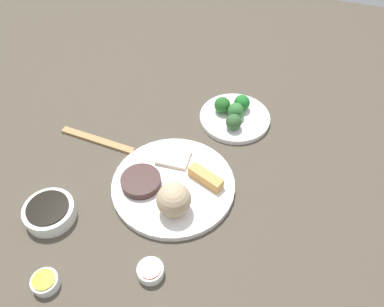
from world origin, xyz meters
TOP-DOWN VIEW (x-y plane):
  - tabletop at (0.00, 0.00)m, footprint 2.20×2.20m
  - main_plate at (-0.03, -0.00)m, footprint 0.30×0.30m
  - rice_scoop at (-0.06, 0.07)m, footprint 0.08×0.08m
  - spring_roll at (-0.10, -0.03)m, footprint 0.09×0.06m
  - crab_rangoon_wonton at (0.00, -0.07)m, footprint 0.08×0.07m
  - stir_fry_heap at (0.05, 0.03)m, footprint 0.10×0.10m
  - broccoli_plate at (-0.11, -0.28)m, footprint 0.20×0.20m
  - broccoli_floret_0 at (-0.11, -0.28)m, footprint 0.04×0.04m
  - broccoli_floret_1 at (-0.11, -0.23)m, footprint 0.04×0.04m
  - broccoli_floret_2 at (-0.07, -0.29)m, footprint 0.05×0.05m
  - broccoli_floret_3 at (-0.12, -0.32)m, footprint 0.05×0.05m
  - soy_sauce_bowl at (0.21, 0.17)m, footprint 0.11×0.11m
  - soy_sauce_bowl_liquid at (0.21, 0.17)m, footprint 0.09×0.09m
  - sauce_ramekin_hot_mustard at (0.13, 0.31)m, footprint 0.05×0.05m
  - sauce_ramekin_hot_mustard_liquid at (0.13, 0.31)m, footprint 0.04×0.04m
  - sauce_ramekin_sweet_and_sour at (-0.06, 0.22)m, footprint 0.05×0.05m
  - sauce_ramekin_sweet_and_sour_liquid at (-0.06, 0.22)m, footprint 0.04×0.04m
  - chopsticks_pair at (0.22, -0.08)m, footprint 0.22×0.03m

SIDE VIEW (x-z plane):
  - tabletop at x=0.00m, z-range 0.00..0.02m
  - chopsticks_pair at x=0.22m, z-range 0.02..0.03m
  - broccoli_plate at x=-0.11m, z-range 0.02..0.03m
  - main_plate at x=-0.03m, z-range 0.02..0.04m
  - sauce_ramekin_hot_mustard at x=0.13m, z-range 0.02..0.04m
  - sauce_ramekin_sweet_and_sour at x=-0.06m, z-range 0.02..0.04m
  - soy_sauce_bowl at x=0.21m, z-range 0.02..0.05m
  - crab_rangoon_wonton at x=0.00m, z-range 0.04..0.05m
  - sauce_ramekin_hot_mustard_liquid at x=0.13m, z-range 0.04..0.05m
  - sauce_ramekin_sweet_and_sour_liquid at x=-0.06m, z-range 0.04..0.05m
  - stir_fry_heap at x=0.05m, z-range 0.04..0.06m
  - spring_roll at x=-0.10m, z-range 0.04..0.06m
  - broccoli_floret_1 at x=-0.11m, z-range 0.03..0.08m
  - soy_sauce_bowl_liquid at x=0.21m, z-range 0.05..0.06m
  - broccoli_floret_0 at x=-0.11m, z-range 0.03..0.08m
  - broccoli_floret_3 at x=-0.12m, z-range 0.03..0.08m
  - broccoli_floret_2 at x=-0.07m, z-range 0.03..0.08m
  - rice_scoop at x=-0.06m, z-range 0.04..0.11m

